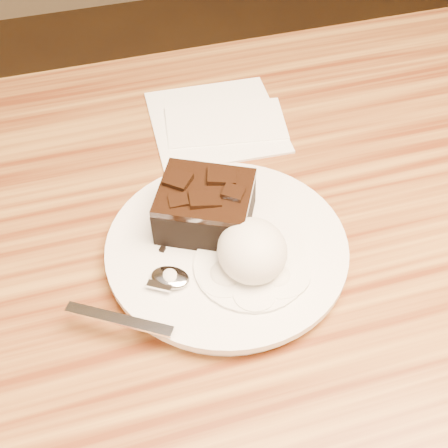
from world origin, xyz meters
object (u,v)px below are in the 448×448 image
object	(u,v)px
spoon	(170,279)
brownie	(206,209)
dining_table	(283,404)
napkin	(216,121)
ice_cream_scoop	(252,251)
plate	(227,251)

from	to	relation	value
spoon	brownie	bearing A→B (deg)	-7.41
dining_table	brownie	world-z (taller)	brownie
spoon	napkin	world-z (taller)	spoon
ice_cream_scoop	napkin	world-z (taller)	ice_cream_scoop
dining_table	brownie	distance (m)	0.43
brownie	spoon	size ratio (longest dim) A/B	0.60
dining_table	ice_cream_scoop	bearing A→B (deg)	-158.02
ice_cream_scoop	dining_table	bearing A→B (deg)	21.98
spoon	napkin	xyz separation A→B (m)	(0.11, 0.25, -0.02)
plate	brownie	distance (m)	0.05
dining_table	spoon	xyz separation A→B (m)	(-0.15, -0.02, 0.40)
plate	spoon	distance (m)	0.07
napkin	plate	bearing A→B (deg)	-103.00
plate	napkin	world-z (taller)	plate
plate	napkin	bearing A→B (deg)	77.00
dining_table	napkin	distance (m)	0.44
ice_cream_scoop	spoon	xyz separation A→B (m)	(-0.08, 0.00, -0.02)
dining_table	spoon	bearing A→B (deg)	-170.76
spoon	dining_table	bearing A→B (deg)	-48.66
plate	spoon	size ratio (longest dim) A/B	1.60
dining_table	napkin	bearing A→B (deg)	99.74
ice_cream_scoop	napkin	size ratio (longest dim) A/B	0.44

